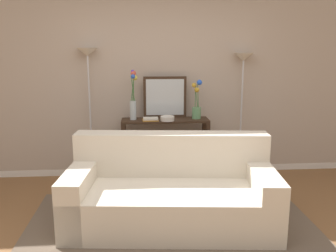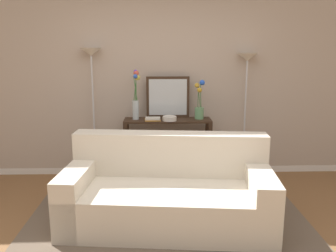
{
  "view_description": "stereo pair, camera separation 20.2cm",
  "coord_description": "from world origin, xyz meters",
  "px_view_note": "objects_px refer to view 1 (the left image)",
  "views": [
    {
      "loc": [
        -0.25,
        -2.79,
        1.78
      ],
      "look_at": [
        0.08,
        1.27,
        0.89
      ],
      "focal_mm": 38.91,
      "sensor_mm": 36.0,
      "label": 1
    },
    {
      "loc": [
        -0.04,
        -2.8,
        1.78
      ],
      "look_at": [
        0.08,
        1.27,
        0.89
      ],
      "focal_mm": 38.91,
      "sensor_mm": 36.0,
      "label": 2
    }
  ],
  "objects_px": {
    "couch": "(171,194)",
    "wall_mirror": "(165,97)",
    "book_row_under_console": "(143,176)",
    "floor_lamp_left": "(88,77)",
    "vase_short_flowers": "(197,105)",
    "book_stack": "(150,119)",
    "vase_tall_flowers": "(133,98)",
    "floor_lamp_right": "(243,80)",
    "console_table": "(165,139)",
    "fruit_bowl": "(167,118)"
  },
  "relations": [
    {
      "from": "book_row_under_console",
      "to": "floor_lamp_left",
      "type": "bearing_deg",
      "value": 170.58
    },
    {
      "from": "console_table",
      "to": "floor_lamp_right",
      "type": "distance_m",
      "value": 1.32
    },
    {
      "from": "fruit_bowl",
      "to": "wall_mirror",
      "type": "bearing_deg",
      "value": 93.7
    },
    {
      "from": "floor_lamp_right",
      "to": "couch",
      "type": "bearing_deg",
      "value": -128.79
    },
    {
      "from": "wall_mirror",
      "to": "fruit_bowl",
      "type": "height_order",
      "value": "wall_mirror"
    },
    {
      "from": "wall_mirror",
      "to": "book_row_under_console",
      "type": "height_order",
      "value": "wall_mirror"
    },
    {
      "from": "floor_lamp_left",
      "to": "wall_mirror",
      "type": "relative_size",
      "value": 3.05
    },
    {
      "from": "couch",
      "to": "fruit_bowl",
      "type": "height_order",
      "value": "fruit_bowl"
    },
    {
      "from": "wall_mirror",
      "to": "couch",
      "type": "bearing_deg",
      "value": -91.6
    },
    {
      "from": "book_row_under_console",
      "to": "book_stack",
      "type": "bearing_deg",
      "value": -36.4
    },
    {
      "from": "vase_tall_flowers",
      "to": "fruit_bowl",
      "type": "xyz_separation_m",
      "value": [
        0.44,
        -0.11,
        -0.25
      ]
    },
    {
      "from": "book_stack",
      "to": "book_row_under_console",
      "type": "relative_size",
      "value": 0.61
    },
    {
      "from": "floor_lamp_right",
      "to": "console_table",
      "type": "bearing_deg",
      "value": -173.84
    },
    {
      "from": "vase_tall_flowers",
      "to": "book_row_under_console",
      "type": "xyz_separation_m",
      "value": [
        0.11,
        -0.02,
        -1.07
      ]
    },
    {
      "from": "console_table",
      "to": "vase_short_flowers",
      "type": "relative_size",
      "value": 2.22
    },
    {
      "from": "wall_mirror",
      "to": "book_row_under_console",
      "type": "xyz_separation_m",
      "value": [
        -0.31,
        -0.13,
        -1.06
      ]
    },
    {
      "from": "vase_short_flowers",
      "to": "book_row_under_console",
      "type": "bearing_deg",
      "value": -178.6
    },
    {
      "from": "vase_tall_flowers",
      "to": "book_row_under_console",
      "type": "relative_size",
      "value": 1.86
    },
    {
      "from": "vase_short_flowers",
      "to": "wall_mirror",
      "type": "bearing_deg",
      "value": 164.25
    },
    {
      "from": "vase_tall_flowers",
      "to": "book_row_under_console",
      "type": "distance_m",
      "value": 1.07
    },
    {
      "from": "console_table",
      "to": "vase_tall_flowers",
      "type": "xyz_separation_m",
      "value": [
        -0.42,
        0.02,
        0.56
      ]
    },
    {
      "from": "vase_short_flowers",
      "to": "console_table",
      "type": "bearing_deg",
      "value": -177.6
    },
    {
      "from": "wall_mirror",
      "to": "vase_short_flowers",
      "type": "relative_size",
      "value": 1.11
    },
    {
      "from": "floor_lamp_right",
      "to": "fruit_bowl",
      "type": "distance_m",
      "value": 1.16
    },
    {
      "from": "vase_short_flowers",
      "to": "book_stack",
      "type": "bearing_deg",
      "value": -171.13
    },
    {
      "from": "console_table",
      "to": "book_stack",
      "type": "xyz_separation_m",
      "value": [
        -0.2,
        -0.08,
        0.29
      ]
    },
    {
      "from": "floor_lamp_right",
      "to": "fruit_bowl",
      "type": "xyz_separation_m",
      "value": [
        -1.04,
        -0.21,
        -0.47
      ]
    },
    {
      "from": "console_table",
      "to": "floor_lamp_left",
      "type": "bearing_deg",
      "value": 173.43
    },
    {
      "from": "vase_short_flowers",
      "to": "fruit_bowl",
      "type": "relative_size",
      "value": 2.83
    },
    {
      "from": "couch",
      "to": "book_row_under_console",
      "type": "relative_size",
      "value": 6.16
    },
    {
      "from": "wall_mirror",
      "to": "floor_lamp_left",
      "type": "bearing_deg",
      "value": -178.85
    },
    {
      "from": "console_table",
      "to": "book_row_under_console",
      "type": "bearing_deg",
      "value": 180.0
    },
    {
      "from": "couch",
      "to": "vase_short_flowers",
      "type": "bearing_deg",
      "value": 70.24
    },
    {
      "from": "couch",
      "to": "book_row_under_console",
      "type": "distance_m",
      "value": 1.3
    },
    {
      "from": "fruit_bowl",
      "to": "floor_lamp_right",
      "type": "bearing_deg",
      "value": 11.5
    },
    {
      "from": "console_table",
      "to": "wall_mirror",
      "type": "relative_size",
      "value": 1.99
    },
    {
      "from": "couch",
      "to": "floor_lamp_left",
      "type": "bearing_deg",
      "value": 125.36
    },
    {
      "from": "wall_mirror",
      "to": "book_row_under_console",
      "type": "distance_m",
      "value": 1.11
    },
    {
      "from": "wall_mirror",
      "to": "vase_tall_flowers",
      "type": "bearing_deg",
      "value": -164.33
    },
    {
      "from": "vase_tall_flowers",
      "to": "book_row_under_console",
      "type": "height_order",
      "value": "vase_tall_flowers"
    },
    {
      "from": "wall_mirror",
      "to": "floor_lamp_right",
      "type": "bearing_deg",
      "value": -1.09
    },
    {
      "from": "couch",
      "to": "wall_mirror",
      "type": "xyz_separation_m",
      "value": [
        0.04,
        1.38,
        0.81
      ]
    },
    {
      "from": "floor_lamp_left",
      "to": "book_stack",
      "type": "relative_size",
      "value": 8.33
    },
    {
      "from": "couch",
      "to": "vase_short_flowers",
      "type": "height_order",
      "value": "vase_short_flowers"
    },
    {
      "from": "console_table",
      "to": "floor_lamp_right",
      "type": "relative_size",
      "value": 0.68
    },
    {
      "from": "vase_tall_flowers",
      "to": "book_stack",
      "type": "distance_m",
      "value": 0.36
    },
    {
      "from": "book_row_under_console",
      "to": "console_table",
      "type": "bearing_deg",
      "value": -0.0
    },
    {
      "from": "floor_lamp_left",
      "to": "vase_tall_flowers",
      "type": "height_order",
      "value": "floor_lamp_left"
    },
    {
      "from": "floor_lamp_right",
      "to": "book_row_under_console",
      "type": "height_order",
      "value": "floor_lamp_right"
    },
    {
      "from": "wall_mirror",
      "to": "vase_tall_flowers",
      "type": "distance_m",
      "value": 0.44
    }
  ]
}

